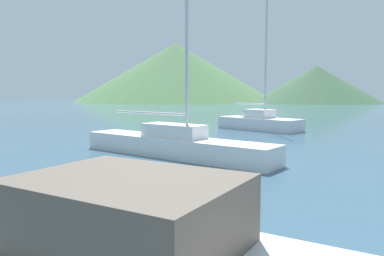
# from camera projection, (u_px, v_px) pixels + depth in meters

# --- Properties ---
(sailboat_inner) EXTENTS (8.31, 5.00, 8.55)m
(sailboat_inner) POSITION_uv_depth(u_px,v_px,m) (174.00, 144.00, 14.40)
(sailboat_inner) COLOR white
(sailboat_inner) RESTS_ON ground_plane
(sailboat_middle) EXTENTS (5.68, 4.75, 9.94)m
(sailboat_middle) POSITION_uv_depth(u_px,v_px,m) (259.00, 121.00, 24.45)
(sailboat_middle) COLOR silver
(sailboat_middle) RESTS_ON ground_plane
(hill_west) EXTENTS (51.33, 51.33, 14.89)m
(hill_west) POSITION_uv_depth(u_px,v_px,m) (175.00, 72.00, 96.61)
(hill_west) COLOR #476B42
(hill_west) RESTS_ON ground_plane
(hill_central) EXTENTS (28.49, 28.49, 8.36)m
(hill_central) POSITION_uv_depth(u_px,v_px,m) (316.00, 84.00, 84.35)
(hill_central) COLOR #38563D
(hill_central) RESTS_ON ground_plane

